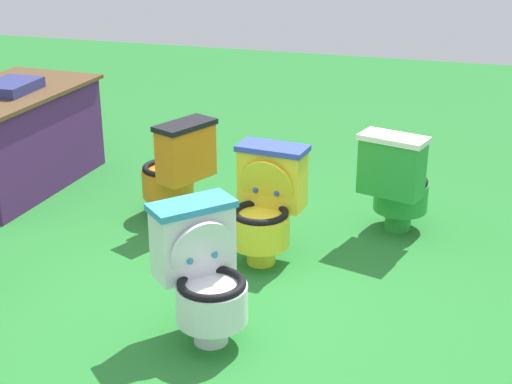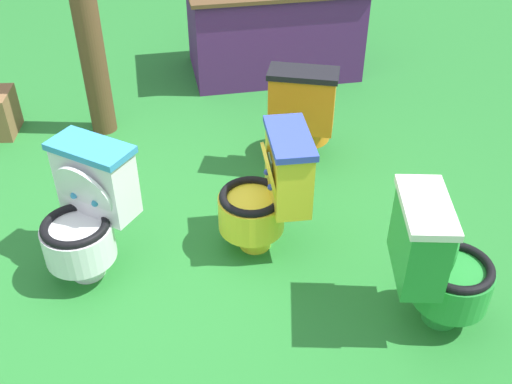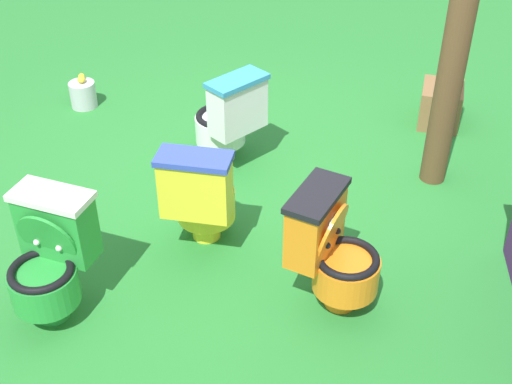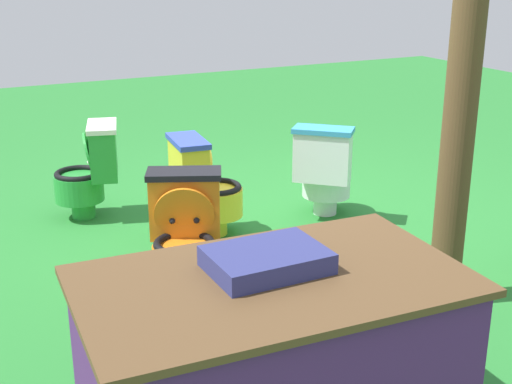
{
  "view_description": "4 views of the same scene",
  "coord_description": "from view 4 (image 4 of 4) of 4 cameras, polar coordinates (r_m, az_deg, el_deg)",
  "views": [
    {
      "loc": [
        -3.56,
        -1.32,
        2.22
      ],
      "look_at": [
        0.84,
        -0.0,
        0.38
      ],
      "focal_mm": 53.68,
      "sensor_mm": 36.0,
      "label": 1
    },
    {
      "loc": [
        -0.04,
        -2.64,
        2.31
      ],
      "look_at": [
        0.55,
        -0.33,
        0.55
      ],
      "focal_mm": 42.06,
      "sensor_mm": 36.0,
      "label": 2
    },
    {
      "loc": [
        3.97,
        0.46,
        2.8
      ],
      "look_at": [
        0.83,
        0.23,
        0.54
      ],
      "focal_mm": 47.6,
      "sensor_mm": 36.0,
      "label": 3
    },
    {
      "loc": [
        2.45,
        4.21,
        1.9
      ],
      "look_at": [
        0.35,
        0.07,
        0.34
      ],
      "focal_mm": 48.95,
      "sensor_mm": 36.0,
      "label": 4
    }
  ],
  "objects": [
    {
      "name": "toilet_white",
      "position": [
        5.3,
        5.63,
        1.8
      ],
      "size": [
        0.63,
        0.63,
        0.73
      ],
      "rotation": [
        0.0,
        0.0,
        2.4
      ],
      "color": "white",
      "rests_on": "ground"
    },
    {
      "name": "wooden_post",
      "position": [
        3.95,
        16.06,
        3.15
      ],
      "size": [
        0.18,
        0.18,
        1.79
      ],
      "primitive_type": "cylinder",
      "color": "brown",
      "rests_on": "ground"
    },
    {
      "name": "ground",
      "position": [
        5.23,
        3.11,
        -2.7
      ],
      "size": [
        14.0,
        14.0,
        0.0
      ],
      "primitive_type": "plane",
      "color": "#26752D"
    },
    {
      "name": "toilet_green",
      "position": [
        5.42,
        -13.38,
        1.75
      ],
      "size": [
        0.58,
        0.52,
        0.73
      ],
      "rotation": [
        0.0,
        0.0,
        4.43
      ],
      "color": "green",
      "rests_on": "ground"
    },
    {
      "name": "toilet_yellow",
      "position": [
        4.93,
        -4.27,
        0.52
      ],
      "size": [
        0.53,
        0.46,
        0.73
      ],
      "rotation": [
        0.0,
        0.0,
        1.46
      ],
      "color": "yellow",
      "rests_on": "ground"
    },
    {
      "name": "toilet_orange",
      "position": [
        4.09,
        -5.83,
        -3.43
      ],
      "size": [
        0.57,
        0.61,
        0.73
      ],
      "rotation": [
        0.0,
        0.0,
        5.86
      ],
      "color": "orange",
      "rests_on": "ground"
    },
    {
      "name": "lemon_bucket",
      "position": [
        6.85,
        5.12,
        3.47
      ],
      "size": [
        0.22,
        0.22,
        0.28
      ],
      "color": "#B7B7BF",
      "rests_on": "ground"
    },
    {
      "name": "vendor_table",
      "position": [
        2.8,
        1.29,
        -13.96
      ],
      "size": [
        1.51,
        0.94,
        0.85
      ],
      "rotation": [
        0.0,
        0.0,
        -0.06
      ],
      "color": "#4C2360",
      "rests_on": "ground"
    }
  ]
}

